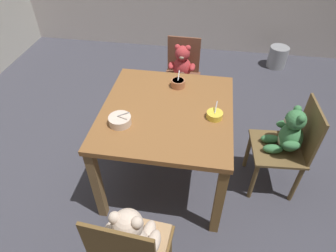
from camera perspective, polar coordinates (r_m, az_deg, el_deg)
The scene contains 9 objects.
ground_plane at distance 2.70m, azimuth -0.17°, elevation -9.66°, with size 5.20×5.20×0.04m.
dining_table at distance 2.22m, azimuth -0.20°, elevation 1.22°, with size 0.97×1.03×0.75m.
teddy_chair_near_right at distance 2.42m, azimuth 22.47°, elevation -2.27°, with size 0.42×0.43×0.84m.
teddy_chair_far_center at distance 3.07m, azimuth 2.72°, elevation 11.03°, with size 0.38×0.41×0.82m.
teddy_chair_near_front at distance 1.71m, azimuth -7.12°, elevation -21.93°, with size 0.41×0.40×0.93m.
porridge_bowl_cream_near_left at distance 2.04m, azimuth -9.42°, elevation 1.14°, with size 0.16×0.16×0.14m.
porridge_bowl_terracotta_far_center at distance 2.38m, azimuth 1.99°, elevation 8.41°, with size 0.11×0.12×0.12m.
porridge_bowl_yellow_near_right at distance 2.09m, azimuth 9.14°, elevation 2.18°, with size 0.12×0.12×0.10m.
metal_pail at distance 4.38m, azimuth 20.72°, elevation 12.57°, with size 0.25×0.25×0.29m, color #93969B.
Camera 1 is at (0.27, -1.67, 2.09)m, focal length 31.05 mm.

